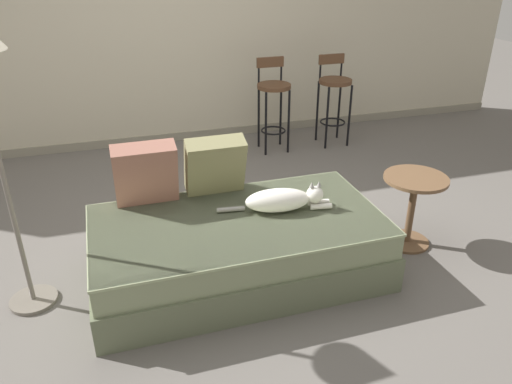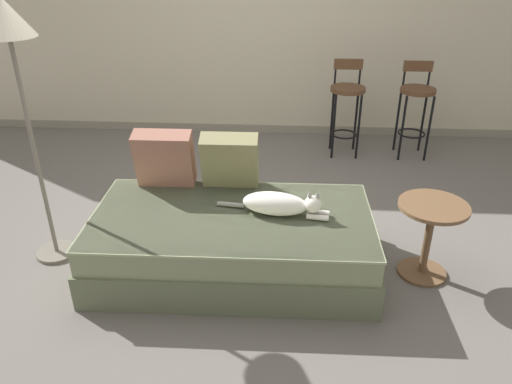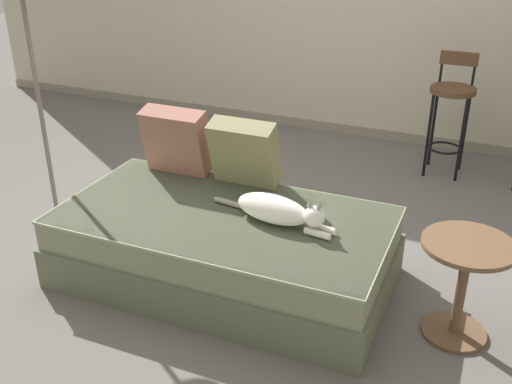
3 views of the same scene
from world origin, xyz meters
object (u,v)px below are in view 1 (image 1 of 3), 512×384
Objects in this scene: couch at (238,247)px; bar_stool_by_doorway at (334,91)px; throw_pillow_middle at (215,165)px; side_table at (413,201)px; throw_pillow_corner at (145,173)px; bar_stool_near_window at (273,96)px; cat at (283,200)px.

bar_stool_by_doorway reaches higher than couch.
side_table is at bearing -16.07° from throw_pillow_middle.
throw_pillow_corner is 0.45× the size of bar_stool_near_window.
throw_pillow_middle is at bearing 134.47° from cat.
side_table is at bearing -1.05° from cat.
bar_stool_by_doorway is (0.67, -0.00, -0.00)m from bar_stool_near_window.
cat is 0.79× the size of bar_stool_near_window.
couch is 0.42m from cat.
cat reaches higher than side_table.
throw_pillow_middle is 0.79× the size of side_table.
cat is at bearing -45.53° from throw_pillow_middle.
couch is 1.28m from side_table.
side_table is at bearing -80.44° from bar_stool_near_window.
couch is 4.35× the size of throw_pillow_corner.
throw_pillow_corner is at bearing 168.08° from side_table.
throw_pillow_corner is 2.20m from bar_stool_near_window.
side_table is (1.27, 0.01, 0.13)m from couch.
throw_pillow_corner reaches higher than couch.
bar_stool_near_window is (0.62, 2.02, 0.08)m from cat.
throw_pillow_middle is at bearing 97.23° from couch.
throw_pillow_middle reaches higher than side_table.
couch is at bearing -114.34° from bar_stool_near_window.
couch is 2.63m from bar_stool_by_doorway.
throw_pillow_middle is at bearing -134.85° from bar_stool_by_doorway.
cat is at bearing 178.95° from side_table.
bar_stool_near_window is at bearing 179.97° from bar_stool_by_doorway.
throw_pillow_corner is 0.46m from throw_pillow_middle.
couch is 2.51× the size of cat.
bar_stool_by_doorway is 1.76× the size of side_table.
side_table is at bearing -99.17° from bar_stool_by_doorway.
bar_stool_near_window reaches higher than cat.
couch is at bearing -179.46° from side_table.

